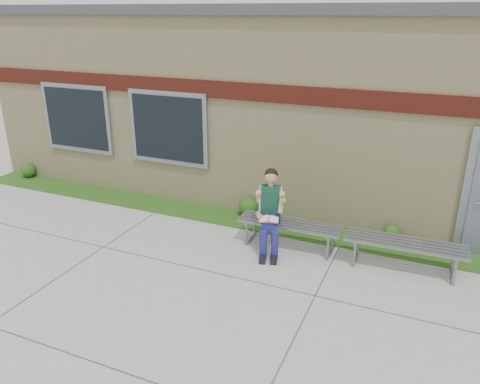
% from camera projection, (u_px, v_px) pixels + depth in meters
% --- Properties ---
extents(ground, '(80.00, 80.00, 0.00)m').
position_uv_depth(ground, '(242.00, 298.00, 7.09)').
color(ground, '#9E9E99').
rests_on(ground, ground).
extents(grass_strip, '(16.00, 0.80, 0.02)m').
position_uv_depth(grass_strip, '(293.00, 229.00, 9.31)').
color(grass_strip, '#184612').
rests_on(grass_strip, ground).
extents(school_building, '(16.20, 6.22, 4.20)m').
position_uv_depth(school_building, '(338.00, 97.00, 11.45)').
color(school_building, beige).
rests_on(school_building, ground).
extents(bench_left, '(1.90, 0.56, 0.49)m').
position_uv_depth(bench_left, '(290.00, 228.00, 8.51)').
color(bench_left, slate).
rests_on(bench_left, ground).
extents(bench_right, '(1.97, 0.59, 0.51)m').
position_uv_depth(bench_right, '(405.00, 248.00, 7.76)').
color(bench_right, slate).
rests_on(bench_right, ground).
extents(girl, '(0.64, 0.95, 1.50)m').
position_uv_depth(girl, '(270.00, 210.00, 8.29)').
color(girl, navy).
rests_on(girl, ground).
extents(shrub_west, '(0.36, 0.36, 0.36)m').
position_uv_depth(shrub_west, '(28.00, 170.00, 12.14)').
color(shrub_west, '#184612').
rests_on(shrub_west, grass_strip).
extents(shrub_mid, '(0.40, 0.40, 0.40)m').
position_uv_depth(shrub_mid, '(248.00, 207.00, 9.85)').
color(shrub_mid, '#184612').
rests_on(shrub_mid, grass_strip).
extents(shrub_east, '(0.31, 0.31, 0.31)m').
position_uv_depth(shrub_east, '(392.00, 233.00, 8.79)').
color(shrub_east, '#184612').
rests_on(shrub_east, grass_strip).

